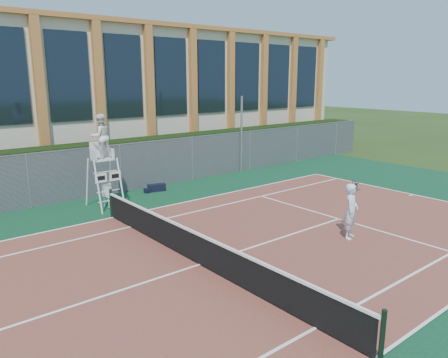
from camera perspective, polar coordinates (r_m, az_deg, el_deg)
ground at (r=12.51m, az=-3.18°, el=-11.21°), size 120.00×120.00×0.00m
apron at (r=13.26m, az=-5.77°, el=-9.77°), size 36.00×20.00×0.01m
tennis_court at (r=12.50m, az=-3.18°, el=-11.12°), size 23.77×10.97×0.02m
tennis_net at (r=12.30m, az=-3.21°, el=-8.93°), size 0.10×11.30×1.10m
fence at (r=19.65m, az=-18.58°, el=0.53°), size 40.00×0.06×2.20m
hedge at (r=20.76m, az=-19.78°, el=1.08°), size 40.00×1.40×2.20m
building at (r=28.01m, az=-25.92°, el=9.76°), size 45.00×10.60×8.22m
steel_pole at (r=24.20m, az=2.29°, el=5.83°), size 0.12×0.12×4.18m
umpire_chair at (r=17.91m, az=-15.81°, el=5.05°), size 1.07×1.64×3.82m
plastic_chair at (r=18.47m, az=-14.87°, el=-1.81°), size 0.47×0.47×0.89m
sports_bag_near at (r=20.45m, az=-8.79°, el=-1.11°), size 0.85×0.50×0.34m
sports_bag_far at (r=20.32m, az=-9.68°, el=-1.43°), size 0.57×0.32×0.21m
tennis_player at (r=14.72m, az=16.26°, el=-4.03°), size 1.06×0.79×1.82m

